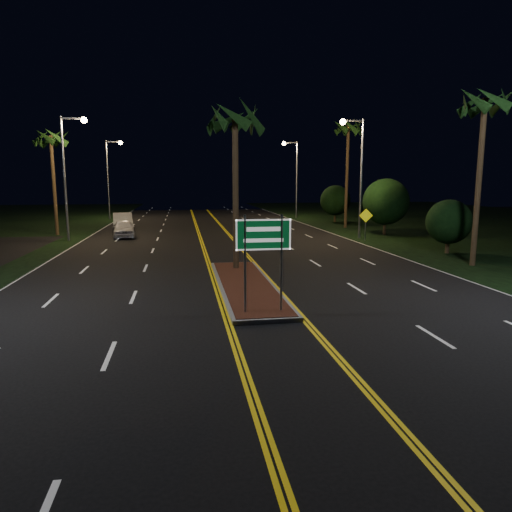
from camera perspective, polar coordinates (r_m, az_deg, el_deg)
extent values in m
plane|color=black|center=(12.62, 3.17, -11.08)|extent=(120.00, 120.00, 0.00)
cube|color=gray|center=(19.21, -1.28, -3.67)|extent=(2.25, 10.25, 0.15)
cube|color=#592819|center=(19.19, -1.28, -3.42)|extent=(2.00, 10.00, 0.02)
cylinder|color=gray|center=(14.72, -1.37, -1.03)|extent=(0.08, 0.08, 3.20)
cylinder|color=gray|center=(14.92, 3.20, -0.90)|extent=(0.08, 0.08, 3.20)
cube|color=#07471E|center=(14.67, 0.94, 2.69)|extent=(1.80, 0.04, 1.00)
cube|color=white|center=(14.64, 0.95, 2.68)|extent=(1.80, 0.01, 1.00)
cylinder|color=gray|center=(36.53, -22.81, 8.78)|extent=(0.18, 0.18, 9.00)
cube|color=gray|center=(36.63, -21.99, 15.67)|extent=(1.60, 0.12, 0.12)
sphere|color=#FFC472|center=(36.46, -20.71, 15.62)|extent=(0.44, 0.44, 0.44)
cylinder|color=gray|center=(56.18, -18.03, 9.00)|extent=(0.18, 0.18, 9.00)
cube|color=gray|center=(56.24, -17.44, 13.47)|extent=(1.60, 0.12, 0.12)
sphere|color=#FFC472|center=(56.13, -16.60, 13.41)|extent=(0.44, 0.44, 0.44)
cylinder|color=gray|center=(36.18, 13.02, 9.27)|extent=(0.18, 0.18, 9.00)
cube|color=gray|center=(36.16, 12.06, 16.22)|extent=(1.60, 0.12, 0.12)
sphere|color=#FFC472|center=(35.88, 10.81, 16.15)|extent=(0.44, 0.44, 0.44)
cylinder|color=gray|center=(55.23, 5.12, 9.41)|extent=(0.18, 0.18, 9.00)
cube|color=gray|center=(55.22, 4.35, 13.94)|extent=(1.60, 0.12, 0.12)
sphere|color=#FFC472|center=(55.03, 3.52, 13.86)|extent=(0.44, 0.44, 0.44)
cylinder|color=#382819|center=(22.20, -2.57, 7.66)|extent=(0.28, 0.28, 7.50)
cylinder|color=#382819|center=(40.85, -23.93, 7.99)|extent=(0.28, 0.28, 8.00)
cylinder|color=#382819|center=(26.28, 26.06, 8.08)|extent=(0.28, 0.28, 8.50)
cylinder|color=#382819|center=(44.29, 11.29, 9.62)|extent=(0.28, 0.28, 9.50)
cylinder|color=#382819|center=(30.43, 22.79, 1.15)|extent=(0.24, 0.24, 0.90)
sphere|color=black|center=(30.27, 22.97, 3.96)|extent=(2.70, 2.70, 2.70)
cylinder|color=#382819|center=(39.39, 15.77, 3.50)|extent=(0.24, 0.24, 1.26)
sphere|color=black|center=(39.25, 15.91, 6.55)|extent=(3.78, 3.78, 3.78)
cylinder|color=#382819|center=(50.43, 9.83, 4.82)|extent=(0.24, 0.24, 1.08)
sphere|color=black|center=(50.32, 9.89, 6.86)|extent=(3.24, 3.24, 3.24)
imported|color=silver|center=(37.56, -16.21, 3.48)|extent=(2.65, 5.03, 1.60)
imported|color=silver|center=(43.09, -16.32, 4.32)|extent=(3.07, 5.72, 1.82)
cylinder|color=gray|center=(34.75, 13.52, 3.54)|extent=(0.07, 0.07, 2.08)
cube|color=#FAE90D|center=(34.65, 13.59, 4.94)|extent=(1.00, 0.15, 1.00)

